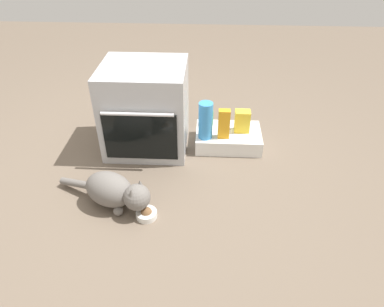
% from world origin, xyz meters
% --- Properties ---
extents(ground, '(8.00, 8.00, 0.00)m').
position_xyz_m(ground, '(0.00, 0.00, 0.00)').
color(ground, '#6B5B4C').
extents(oven, '(0.63, 0.62, 0.68)m').
position_xyz_m(oven, '(-0.08, 0.46, 0.34)').
color(oven, '#B7BABF').
rests_on(oven, ground).
extents(pantry_cabinet, '(0.53, 0.36, 0.13)m').
position_xyz_m(pantry_cabinet, '(0.58, 0.49, 0.06)').
color(pantry_cabinet, white).
rests_on(pantry_cabinet, ground).
extents(food_bowl, '(0.14, 0.14, 0.07)m').
position_xyz_m(food_bowl, '(0.03, -0.37, 0.03)').
color(food_bowl, white).
rests_on(food_bowl, ground).
extents(cat, '(0.69, 0.36, 0.25)m').
position_xyz_m(cat, '(-0.18, -0.28, 0.13)').
color(cat, slate).
rests_on(cat, ground).
extents(snack_bag, '(0.12, 0.09, 0.18)m').
position_xyz_m(snack_bag, '(0.68, 0.51, 0.22)').
color(snack_bag, yellow).
rests_on(snack_bag, pantry_cabinet).
extents(juice_carton, '(0.09, 0.06, 0.24)m').
position_xyz_m(juice_carton, '(0.53, 0.41, 0.25)').
color(juice_carton, orange).
rests_on(juice_carton, pantry_cabinet).
extents(soda_can, '(0.07, 0.07, 0.12)m').
position_xyz_m(soda_can, '(0.42, 0.60, 0.19)').
color(soda_can, green).
rests_on(soda_can, pantry_cabinet).
extents(water_bottle, '(0.11, 0.11, 0.30)m').
position_xyz_m(water_bottle, '(0.39, 0.40, 0.28)').
color(water_bottle, '#388CD1').
rests_on(water_bottle, pantry_cabinet).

